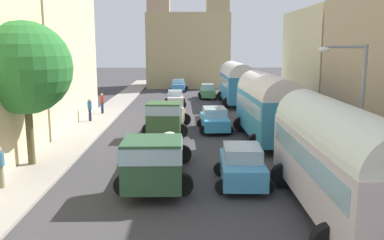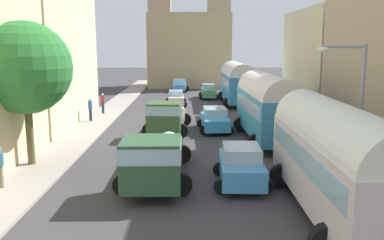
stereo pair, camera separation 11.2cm
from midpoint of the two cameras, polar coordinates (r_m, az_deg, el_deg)
name	(u,v)px [view 2 (the right image)]	position (r m, az deg, el deg)	size (l,w,h in m)	color
ground_plane	(191,117)	(33.82, -0.08, 0.40)	(154.00, 154.00, 0.00)	#383639
sidewalk_left	(103,116)	(34.50, -12.21, 0.48)	(2.50, 70.00, 0.14)	gray
sidewalk_right	(278,116)	(34.64, 12.00, 0.53)	(2.50, 70.00, 0.14)	#A7A39A
building_left_2	(41,58)	(32.80, -20.24, 8.11)	(5.42, 13.36, 9.84)	beige
building_right_2	(334,65)	(34.47, 19.23, 7.22)	(5.60, 10.82, 8.61)	beige
distant_church	(189,42)	(58.16, -0.33, 10.86)	(11.42, 6.33, 17.52)	tan
parked_bus_0	(335,155)	(14.74, 19.56, -4.61)	(3.32, 9.37, 3.96)	silver
parked_bus_1	(267,104)	(25.59, 10.54, 2.19)	(3.46, 8.66, 4.15)	teal
parked_bus_2	(237,81)	(41.23, 6.32, 5.38)	(3.41, 8.75, 4.19)	teal
cargo_truck_0	(155,157)	(17.33, -5.00, -5.20)	(3.15, 7.65, 2.33)	#2A4D30
cargo_truck_1	(167,116)	(27.42, -3.42, 0.55)	(3.23, 7.03, 2.31)	#33532D
car_0	(176,98)	(40.23, -2.18, 3.09)	(2.21, 4.35, 1.49)	silver
car_1	(180,85)	(52.87, -1.66, 4.88)	(2.40, 4.13, 1.62)	#3F85CB
car_2	(241,165)	(17.55, 7.04, -6.30)	(2.45, 3.85, 1.68)	#4291C4
car_3	(215,119)	(28.29, 3.30, 0.08)	(2.40, 4.18, 1.63)	#3A95D0
car_4	(208,91)	(45.71, 2.38, 4.01)	(2.12, 3.79, 1.62)	#509757
pedestrian_1	(103,103)	(35.60, -12.24, 2.40)	(0.35, 0.35, 1.85)	navy
pedestrian_4	(90,109)	(32.19, -13.90, 1.55)	(0.41, 0.41, 1.88)	#242249
streetlamp_near	(354,104)	(17.14, 21.82, 2.04)	(1.90, 0.28, 5.89)	gray
roadside_tree_1	(25,68)	(20.85, -22.11, 6.72)	(4.38, 4.38, 7.00)	brown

